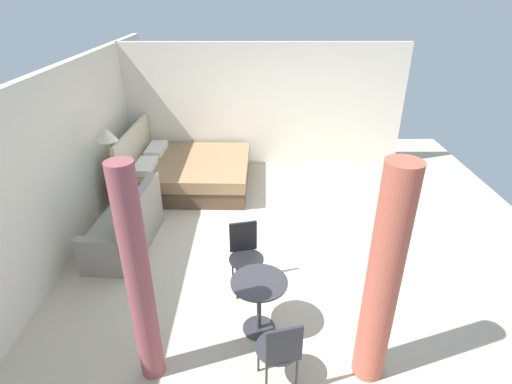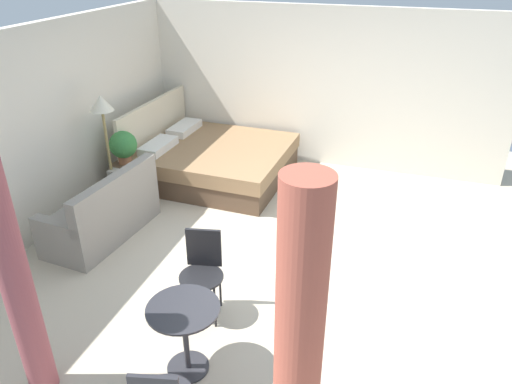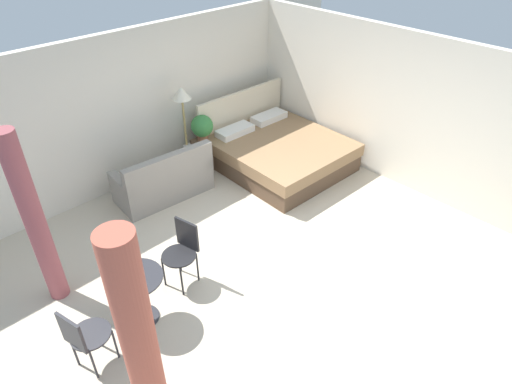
# 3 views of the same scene
# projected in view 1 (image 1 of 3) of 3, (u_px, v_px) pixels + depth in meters

# --- Properties ---
(ground_plane) EXTENTS (8.62, 8.75, 0.02)m
(ground_plane) POSITION_uv_depth(u_px,v_px,m) (266.00, 232.00, 6.34)
(ground_plane) COLOR beige
(wall_back) EXTENTS (8.62, 0.12, 2.52)m
(wall_back) POSITION_uv_depth(u_px,v_px,m) (68.00, 159.00, 5.75)
(wall_back) COLOR silver
(wall_back) RESTS_ON ground
(wall_right) EXTENTS (0.12, 5.75, 2.52)m
(wall_right) POSITION_uv_depth(u_px,v_px,m) (263.00, 106.00, 8.25)
(wall_right) COLOR silver
(wall_right) RESTS_ON ground
(bed) EXTENTS (2.04, 2.23, 1.13)m
(bed) POSITION_uv_depth(u_px,v_px,m) (188.00, 172.00, 7.69)
(bed) COLOR brown
(bed) RESTS_ON ground
(couch) EXTENTS (1.57, 0.84, 0.88)m
(couch) POSITION_uv_depth(u_px,v_px,m) (127.00, 228.00, 5.87)
(couch) COLOR gray
(couch) RESTS_ON ground
(nightstand) EXTENTS (0.53, 0.45, 0.51)m
(nightstand) POSITION_uv_depth(u_px,v_px,m) (130.00, 194.00, 6.94)
(nightstand) COLOR brown
(nightstand) RESTS_ON ground
(potted_plant) EXTENTS (0.39, 0.39, 0.48)m
(potted_plant) POSITION_uv_depth(u_px,v_px,m) (121.00, 169.00, 6.61)
(potted_plant) COLOR #935B3D
(potted_plant) RESTS_ON nightstand
(floor_lamp) EXTENTS (0.31, 0.31, 1.60)m
(floor_lamp) POSITION_uv_depth(u_px,v_px,m) (109.00, 145.00, 6.03)
(floor_lamp) COLOR #99844C
(floor_lamp) RESTS_ON ground
(balcony_table) EXTENTS (0.61, 0.61, 0.68)m
(balcony_table) POSITION_uv_depth(u_px,v_px,m) (259.00, 296.00, 4.33)
(balcony_table) COLOR #2D2D33
(balcony_table) RESTS_ON ground
(cafe_chair_near_window) EXTENTS (0.51, 0.51, 0.87)m
(cafe_chair_near_window) POSITION_uv_depth(u_px,v_px,m) (280.00, 349.00, 3.64)
(cafe_chair_near_window) COLOR #2D2D33
(cafe_chair_near_window) RESTS_ON ground
(cafe_chair_near_couch) EXTENTS (0.52, 0.52, 0.89)m
(cafe_chair_near_couch) POSITION_uv_depth(u_px,v_px,m) (245.00, 250.00, 4.97)
(cafe_chair_near_couch) COLOR black
(cafe_chair_near_couch) RESTS_ON ground
(curtain_left) EXTENTS (0.30, 0.30, 2.30)m
(curtain_left) POSITION_uv_depth(u_px,v_px,m) (383.00, 281.00, 3.53)
(curtain_left) COLOR #C15B47
(curtain_left) RESTS_ON ground
(curtain_right) EXTENTS (0.23, 0.23, 2.30)m
(curtain_right) POSITION_uv_depth(u_px,v_px,m) (139.00, 281.00, 3.53)
(curtain_right) COLOR #994C51
(curtain_right) RESTS_ON ground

